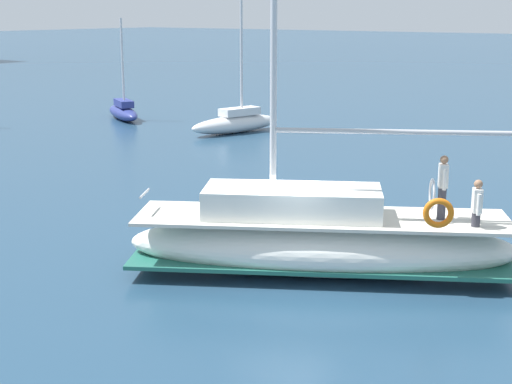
% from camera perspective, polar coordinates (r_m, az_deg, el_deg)
% --- Properties ---
extents(ground_plane, '(400.00, 400.00, 0.00)m').
position_cam_1_polar(ground_plane, '(18.86, 2.69, -6.12)').
color(ground_plane, navy).
extents(main_sailboat, '(6.99, 9.47, 12.57)m').
position_cam_1_polar(main_sailboat, '(18.55, 4.75, -3.55)').
color(main_sailboat, white).
rests_on(main_sailboat, ground).
extents(moored_catamaran, '(5.83, 2.66, 7.56)m').
position_cam_1_polar(moored_catamaran, '(40.15, -1.53, 5.39)').
color(moored_catamaran, silver).
rests_on(moored_catamaran, ground).
extents(moored_ketch_distant, '(3.48, 4.91, 5.98)m').
position_cam_1_polar(moored_ketch_distant, '(45.75, -10.12, 6.12)').
color(moored_ketch_distant, navy).
rests_on(moored_ketch_distant, ground).
extents(mooring_buoy, '(0.61, 0.61, 0.91)m').
position_cam_1_polar(mooring_buoy, '(24.31, 13.98, -1.50)').
color(mooring_buoy, silver).
rests_on(mooring_buoy, ground).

